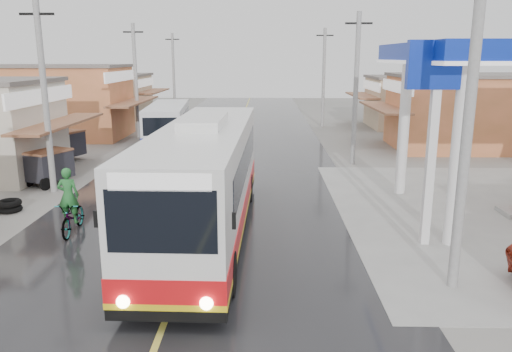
# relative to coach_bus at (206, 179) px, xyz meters

# --- Properties ---
(ground) EXTENTS (120.00, 120.00, 0.00)m
(ground) POSITION_rel_coach_bus_xyz_m (-0.29, -3.77, -1.87)
(ground) COLOR slate
(ground) RESTS_ON ground
(road) EXTENTS (12.00, 90.00, 0.02)m
(road) POSITION_rel_coach_bus_xyz_m (-0.29, 11.23, -1.86)
(road) COLOR black
(road) RESTS_ON ground
(centre_line) EXTENTS (0.15, 90.00, 0.01)m
(centre_line) POSITION_rel_coach_bus_xyz_m (-0.29, 11.23, -1.85)
(centre_line) COLOR #D8CC4C
(centre_line) RESTS_ON road
(shopfronts_left) EXTENTS (11.00, 44.00, 5.20)m
(shopfronts_left) POSITION_rel_coach_bus_xyz_m (-13.29, 14.23, -1.87)
(shopfronts_left) COLOR tan
(shopfronts_left) RESTS_ON ground
(utility_poles_left) EXTENTS (1.60, 50.00, 8.00)m
(utility_poles_left) POSITION_rel_coach_bus_xyz_m (-7.29, 12.23, -1.87)
(utility_poles_left) COLOR gray
(utility_poles_left) RESTS_ON ground
(utility_poles_right) EXTENTS (1.60, 36.00, 8.00)m
(utility_poles_right) POSITION_rel_coach_bus_xyz_m (6.71, 11.23, -1.87)
(utility_poles_right) COLOR gray
(utility_poles_right) RESTS_ON ground
(coach_bus) EXTENTS (3.06, 12.50, 3.88)m
(coach_bus) POSITION_rel_coach_bus_xyz_m (0.00, 0.00, 0.00)
(coach_bus) COLOR silver
(coach_bus) RESTS_ON road
(second_bus) EXTENTS (2.98, 8.50, 2.76)m
(second_bus) POSITION_rel_coach_bus_xyz_m (-4.28, 15.88, -0.38)
(second_bus) COLOR silver
(second_bus) RESTS_ON road
(cyclist) EXTENTS (0.87, 2.15, 2.28)m
(cyclist) POSITION_rel_coach_bus_xyz_m (-4.45, 0.02, -1.12)
(cyclist) COLOR black
(cyclist) RESTS_ON ground
(tricycle_near) EXTENTS (2.01, 2.44, 1.60)m
(tricycle_near) POSITION_rel_coach_bus_xyz_m (-7.95, 6.43, -0.96)
(tricycle_near) COLOR #26262D
(tricycle_near) RESTS_ON ground
(tricycle_far) EXTENTS (2.06, 2.55, 1.69)m
(tricycle_far) POSITION_rel_coach_bus_xyz_m (-9.31, 11.71, -0.91)
(tricycle_far) COLOR #26262D
(tricycle_far) RESTS_ON ground
(tyre_stack) EXTENTS (0.90, 0.90, 0.46)m
(tyre_stack) POSITION_rel_coach_bus_xyz_m (-7.76, 2.32, -1.64)
(tyre_stack) COLOR black
(tyre_stack) RESTS_ON ground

